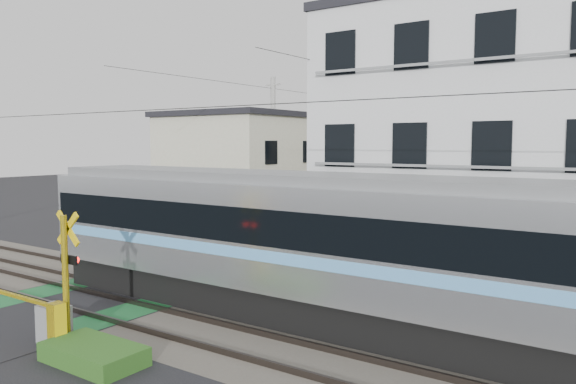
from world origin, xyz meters
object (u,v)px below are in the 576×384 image
Objects in this scene: apartment_block at (487,141)px; crossing_signal_far at (148,244)px; crossing_signal_near at (54,315)px; pedestrian at (453,195)px.

crossing_signal_far is at bearing -152.22° from apartment_block.
apartment_block is (5.91, 13.15, 3.94)m from crossing_signal_near.
crossing_signal_near is 14.95m from apartment_block.
crossing_signal_far is (-5.17, 7.31, 0.00)m from crossing_signal_near.
crossing_signal_near is at bearing 86.47° from pedestrian.
pedestrian is at bearing 82.41° from crossing_signal_far.
crossing_signal_near is 3.04× the size of pedestrian.
crossing_signal_near is 8.95m from crossing_signal_far.
apartment_block is at bearing 65.78° from crossing_signal_near.
crossing_signal_near is 33.08m from pedestrian.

